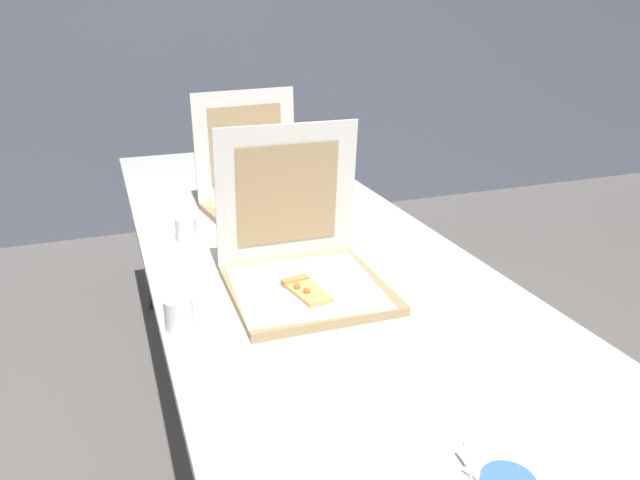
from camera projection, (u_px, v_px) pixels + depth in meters
wall_back at (173, 17)px, 3.56m from camera, size 10.00×0.10×2.60m
table at (293, 252)px, 1.79m from camera, size 0.85×2.42×0.73m
pizza_box_front at (303, 267)px, 1.45m from camera, size 0.37×0.37×0.38m
pizza_box_middle at (264, 197)px, 1.97m from camera, size 0.41×0.42×0.38m
cup_white_near_left at (179, 314)px, 1.27m from camera, size 0.06×0.06×0.07m
cup_white_mid at (186, 229)px, 1.75m from camera, size 0.06×0.06×0.07m
napkin_pile at (524, 475)px, 0.88m from camera, size 0.21×0.20×0.01m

